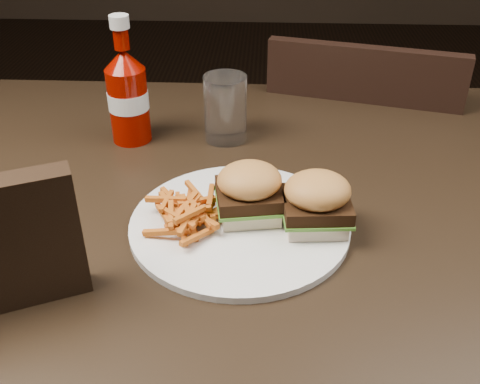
{
  "coord_description": "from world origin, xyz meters",
  "views": [
    {
      "loc": [
        0.11,
        -0.72,
        1.2
      ],
      "look_at": [
        0.08,
        -0.1,
        0.8
      ],
      "focal_mm": 42.0,
      "sensor_mm": 36.0,
      "label": 1
    }
  ],
  "objects_px": {
    "plate": "(240,224)",
    "tumbler": "(225,109)",
    "dining_table": "(189,194)",
    "chair_far": "(355,189)",
    "ketchup_bottle": "(129,107)"
  },
  "relations": [
    {
      "from": "plate",
      "to": "tumbler",
      "type": "xyz_separation_m",
      "value": [
        -0.04,
        0.26,
        0.05
      ]
    },
    {
      "from": "dining_table",
      "to": "plate",
      "type": "distance_m",
      "value": 0.14
    },
    {
      "from": "chair_far",
      "to": "tumbler",
      "type": "distance_m",
      "value": 0.59
    },
    {
      "from": "chair_far",
      "to": "ketchup_bottle",
      "type": "relative_size",
      "value": 3.01
    },
    {
      "from": "plate",
      "to": "ketchup_bottle",
      "type": "bearing_deg",
      "value": 128.59
    },
    {
      "from": "chair_far",
      "to": "dining_table",
      "type": "bearing_deg",
      "value": 69.2
    },
    {
      "from": "plate",
      "to": "dining_table",
      "type": "bearing_deg",
      "value": 127.61
    },
    {
      "from": "dining_table",
      "to": "chair_far",
      "type": "distance_m",
      "value": 0.68
    },
    {
      "from": "dining_table",
      "to": "plate",
      "type": "bearing_deg",
      "value": -52.39
    },
    {
      "from": "ketchup_bottle",
      "to": "tumbler",
      "type": "relative_size",
      "value": 1.16
    },
    {
      "from": "dining_table",
      "to": "tumbler",
      "type": "height_order",
      "value": "tumbler"
    },
    {
      "from": "ketchup_bottle",
      "to": "dining_table",
      "type": "bearing_deg",
      "value": -50.66
    },
    {
      "from": "chair_far",
      "to": "tumbler",
      "type": "bearing_deg",
      "value": 63.29
    },
    {
      "from": "dining_table",
      "to": "ketchup_bottle",
      "type": "distance_m",
      "value": 0.2
    },
    {
      "from": "dining_table",
      "to": "tumbler",
      "type": "distance_m",
      "value": 0.18
    }
  ]
}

